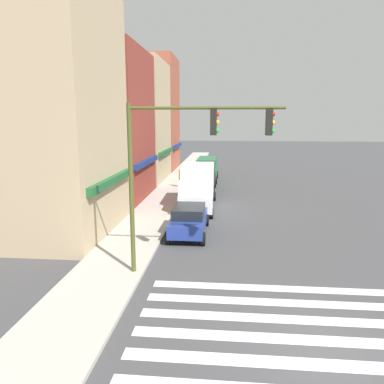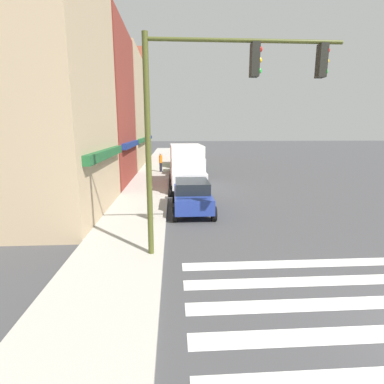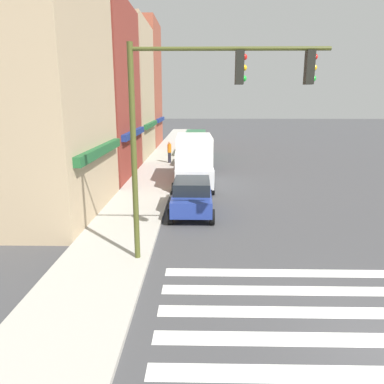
# 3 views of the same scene
# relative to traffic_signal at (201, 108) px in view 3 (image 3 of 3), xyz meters

# --- Properties ---
(sidewalk_left) EXTENTS (120.00, 3.00, 0.15)m
(sidewalk_left) POSITION_rel_traffic_signal_xyz_m (-4.66, 3.18, -4.93)
(sidewalk_left) COLOR #B2ADA3
(sidewalk_left) RESTS_ON ground_plane
(storefront_row) EXTENTS (34.71, 5.30, 13.60)m
(storefront_row) POSITION_rel_traffic_signal_xyz_m (18.76, 7.17, 1.27)
(storefront_row) COLOR tan
(storefront_row) RESTS_ON ground_plane
(traffic_signal) EXTENTS (0.32, 5.92, 6.88)m
(traffic_signal) POSITION_rel_traffic_signal_xyz_m (0.00, 0.00, 0.00)
(traffic_signal) COLOR #474C1E
(traffic_signal) RESTS_ON ground_plane
(sedan_blue) EXTENTS (4.41, 2.02, 1.59)m
(sedan_blue) POSITION_rel_traffic_signal_xyz_m (5.63, 0.38, -4.17)
(sedan_blue) COLOR navy
(sedan_blue) RESTS_ON ground_plane
(box_truck_white) EXTENTS (6.26, 2.42, 3.04)m
(box_truck_white) POSITION_rel_traffic_signal_xyz_m (11.83, 0.38, -3.42)
(box_truck_white) COLOR white
(box_truck_white) RESTS_ON ground_plane
(suv_black) EXTENTS (4.74, 2.12, 1.94)m
(suv_black) POSITION_rel_traffic_signal_xyz_m (18.20, 0.38, -3.98)
(suv_black) COLOR black
(suv_black) RESTS_ON ground_plane
(van_green) EXTENTS (5.02, 2.22, 2.34)m
(van_green) POSITION_rel_traffic_signal_xyz_m (24.03, 0.38, -3.72)
(van_green) COLOR #1E6638
(van_green) RESTS_ON ground_plane
(pedestrian_orange_vest) EXTENTS (0.32, 0.32, 1.77)m
(pedestrian_orange_vest) POSITION_rel_traffic_signal_xyz_m (19.19, 2.51, -3.93)
(pedestrian_orange_vest) COLOR #23232D
(pedestrian_orange_vest) RESTS_ON sidewalk_left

